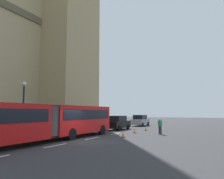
{
  "coord_description": "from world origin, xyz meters",
  "views": [
    {
      "loc": [
        -13.77,
        -10.45,
        2.33
      ],
      "look_at": [
        9.5,
        2.18,
        5.24
      ],
      "focal_mm": 32.96,
      "sensor_mm": 36.0,
      "label": 1
    }
  ],
  "objects": [
    {
      "name": "street_lamp",
      "position": [
        -0.46,
        6.5,
        3.06
      ],
      "size": [
        0.44,
        0.44,
        5.27
      ],
      "color": "black",
      "rests_on": "ground_plane"
    },
    {
      "name": "pedestrian_near_cones",
      "position": [
        7.96,
        -4.43,
        0.91
      ],
      "size": [
        0.46,
        0.36,
        1.69
      ],
      "color": "#333333",
      "rests_on": "ground_plane"
    },
    {
      "name": "ground_plane",
      "position": [
        0.0,
        0.0,
        0.0
      ],
      "size": [
        160.0,
        160.0,
        0.0
      ],
      "primitive_type": "plane",
      "color": "#333335"
    },
    {
      "name": "traffic_cone_middle",
      "position": [
        7.87,
        -1.58,
        0.28
      ],
      "size": [
        0.36,
        0.36,
        0.58
      ],
      "color": "black",
      "rests_on": "ground_plane"
    },
    {
      "name": "traffic_cone_east",
      "position": [
        11.43,
        -1.65,
        0.28
      ],
      "size": [
        0.36,
        0.36,
        0.58
      ],
      "color": "black",
      "rests_on": "ground_plane"
    },
    {
      "name": "articulated_bus",
      "position": [
        -2.03,
        1.99,
        1.75
      ],
      "size": [
        16.58,
        2.54,
        2.9
      ],
      "color": "red",
      "rests_on": "ground_plane"
    },
    {
      "name": "sedan_lead",
      "position": [
        11.12,
        2.14,
        0.91
      ],
      "size": [
        4.4,
        1.86,
        1.85
      ],
      "color": "black",
      "rests_on": "ground_plane"
    },
    {
      "name": "sedan_trailing",
      "position": [
        19.67,
        2.17,
        0.91
      ],
      "size": [
        4.4,
        1.86,
        1.85
      ],
      "color": "gray",
      "rests_on": "ground_plane"
    },
    {
      "name": "lane_centre_marking",
      "position": [
        -5.09,
        0.0,
        0.01
      ],
      "size": [
        25.2,
        0.16,
        0.01
      ],
      "color": "silver",
      "rests_on": "ground_plane"
    },
    {
      "name": "traffic_cone_west",
      "position": [
        3.79,
        -2.1,
        0.28
      ],
      "size": [
        0.36,
        0.36,
        0.58
      ],
      "color": "black",
      "rests_on": "ground_plane"
    }
  ]
}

